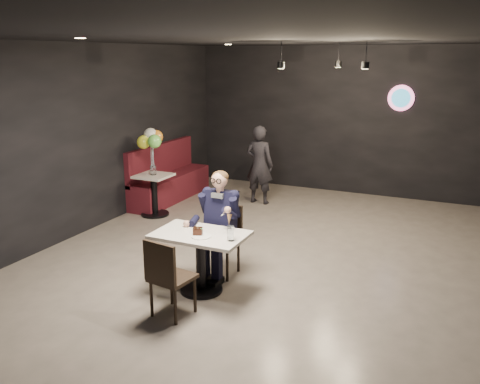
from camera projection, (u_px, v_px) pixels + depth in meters
The scene contains 17 objects.
floor at pixel (280, 273), 6.74m from camera, with size 9.00×9.00×0.00m, color gray.
wall_sign at pixel (401, 98), 9.82m from camera, with size 0.50×0.06×0.50m, color pink, non-canonical shape.
pendant_lights at pixel (329, 50), 7.75m from camera, with size 1.40×1.20×0.36m, color black.
main_table at pixel (201, 262), 6.15m from camera, with size 1.10×0.70×0.75m, color silver.
chair_far at pixel (221, 241), 6.61m from camera, with size 0.42×0.46×0.92m, color black.
chair_near at pixel (173, 276), 5.57m from camera, with size 0.42×0.46×0.92m, color black.
seated_man at pixel (221, 222), 6.54m from camera, with size 0.60×0.80×1.44m, color black.
dessert_plate at pixel (201, 236), 5.93m from camera, with size 0.24×0.24×0.01m, color white.
cake_slice at pixel (198, 231), 5.97m from camera, with size 0.11×0.09×0.08m, color black.
mint_leaf at pixel (201, 229), 5.93m from camera, with size 0.06×0.04×0.01m, color green.
sundae_glass at pixel (231, 233), 5.80m from camera, with size 0.08×0.08×0.17m, color silver.
wafer_cone at pixel (229, 219), 5.79m from camera, with size 0.06×0.06×0.12m, color tan.
booth_bench at pixel (170, 172), 10.06m from camera, with size 0.56×2.23×1.11m, color #440E18.
side_table at pixel (154, 196), 9.11m from camera, with size 0.58×0.58×0.72m, color silver.
balloon_vase at pixel (153, 170), 8.99m from camera, with size 0.11×0.11×0.16m, color silver.
balloon_bunch at pixel (152, 147), 8.88m from camera, with size 0.43×0.43×0.71m, color yellow.
passerby at pixel (259, 165), 9.78m from camera, with size 0.55×0.36×1.52m, color black.
Camera 1 is at (2.10, -5.88, 2.81)m, focal length 38.00 mm.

